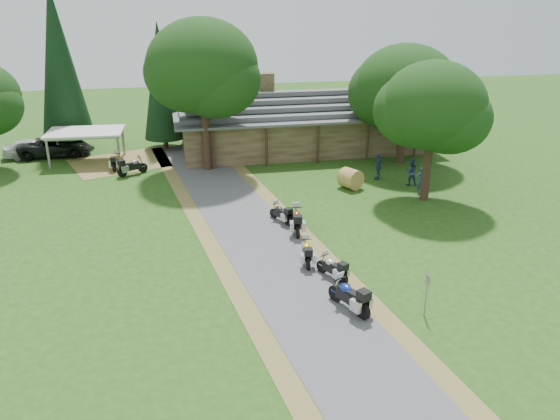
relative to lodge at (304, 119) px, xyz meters
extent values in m
plane|color=#244914|center=(-6.00, -24.00, -2.45)|extent=(120.00, 120.00, 0.00)
plane|color=#4E4E51|center=(-6.50, -20.00, -2.45)|extent=(51.95, 51.95, 0.00)
imported|color=silver|center=(-21.91, 1.87, -1.52)|extent=(3.69, 6.01, 1.87)
imported|color=black|center=(-20.14, 1.66, -1.31)|extent=(2.61, 5.99, 2.28)
imported|color=navy|center=(4.84, -12.36, -1.44)|extent=(0.59, 0.43, 2.02)
imported|color=navy|center=(4.81, -10.82, -1.35)|extent=(0.71, 0.59, 2.19)
imported|color=navy|center=(3.09, -9.23, -1.35)|extent=(0.72, 0.77, 2.20)
cylinder|color=olive|center=(0.59, -10.63, -1.77)|extent=(1.76, 1.71, 1.35)
cone|color=black|center=(-11.40, 2.40, 2.68)|extent=(3.39, 3.39, 10.27)
cone|color=black|center=(-19.28, 3.85, 4.15)|extent=(4.13, 4.13, 13.20)
camera|label=1|loc=(-11.09, -43.62, 9.74)|focal=35.00mm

